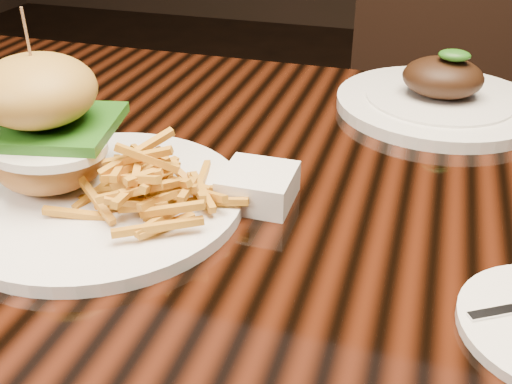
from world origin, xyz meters
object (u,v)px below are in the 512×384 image
(dining_table, at_px, (277,238))
(burger_plate, at_px, (86,160))
(chair_far, at_px, (431,101))
(far_dish, at_px, (439,98))

(dining_table, xyz_separation_m, burger_plate, (-0.19, -0.10, 0.13))
(dining_table, height_order, chair_far, chair_far)
(dining_table, bearing_deg, burger_plate, -151.99)
(dining_table, xyz_separation_m, far_dish, (0.17, 0.30, 0.10))
(far_dish, relative_size, chair_far, 0.33)
(far_dish, distance_m, chair_far, 0.63)
(dining_table, relative_size, far_dish, 5.15)
(burger_plate, bearing_deg, chair_far, 70.63)
(burger_plate, height_order, far_dish, burger_plate)
(burger_plate, xyz_separation_m, far_dish, (0.37, 0.40, -0.04))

